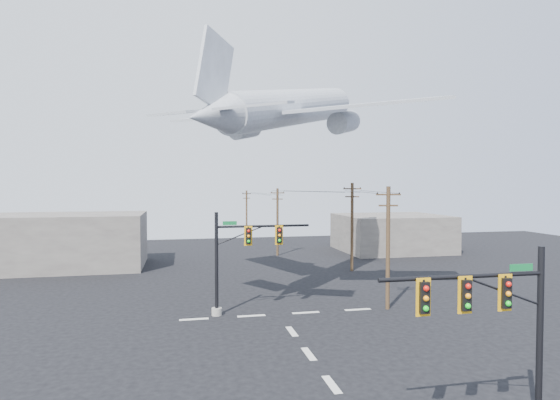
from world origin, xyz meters
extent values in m
plane|color=black|center=(0.00, 0.00, 0.00)|extent=(120.00, 120.00, 0.00)
cube|color=beige|center=(0.00, 0.00, 0.01)|extent=(0.40, 2.00, 0.01)
cube|color=beige|center=(0.00, 4.00, 0.01)|extent=(0.40, 2.00, 0.01)
cube|color=beige|center=(0.00, 8.00, 0.01)|extent=(0.40, 2.00, 0.01)
cube|color=beige|center=(-6.00, 12.00, 0.01)|extent=(2.00, 0.40, 0.01)
cube|color=beige|center=(-2.00, 12.00, 0.01)|extent=(2.00, 0.40, 0.01)
cube|color=beige|center=(2.00, 12.00, 0.01)|extent=(2.00, 0.40, 0.01)
cube|color=beige|center=(6.00, 12.00, 0.01)|extent=(2.00, 0.40, 0.01)
cylinder|color=black|center=(6.36, -5.53, 3.52)|extent=(0.24, 0.24, 7.04)
cylinder|color=black|center=(3.10, -5.53, 6.03)|extent=(6.52, 0.16, 0.16)
cylinder|color=black|center=(4.73, -5.53, 5.43)|extent=(3.48, 0.08, 0.08)
cube|color=black|center=(4.73, -5.68, 5.40)|extent=(0.34, 0.30, 1.11)
cube|color=orange|center=(4.73, -5.66, 5.40)|extent=(0.55, 0.04, 1.36)
sphere|color=red|center=(4.73, -5.86, 5.75)|extent=(0.20, 0.20, 0.20)
sphere|color=orange|center=(4.73, -5.86, 5.40)|extent=(0.20, 0.20, 0.20)
sphere|color=#0BBC17|center=(4.73, -5.86, 5.05)|extent=(0.20, 0.20, 0.20)
cube|color=black|center=(3.10, -5.68, 5.40)|extent=(0.34, 0.30, 1.11)
cube|color=orange|center=(3.10, -5.66, 5.40)|extent=(0.55, 0.04, 1.36)
sphere|color=red|center=(3.10, -5.86, 5.75)|extent=(0.20, 0.20, 0.20)
sphere|color=orange|center=(3.10, -5.86, 5.40)|extent=(0.20, 0.20, 0.20)
sphere|color=#0BBC17|center=(3.10, -5.86, 5.05)|extent=(0.20, 0.20, 0.20)
cube|color=black|center=(1.47, -5.68, 5.40)|extent=(0.34, 0.30, 1.11)
cube|color=orange|center=(1.47, -5.66, 5.40)|extent=(0.55, 0.04, 1.36)
sphere|color=red|center=(1.47, -5.86, 5.75)|extent=(0.20, 0.20, 0.20)
sphere|color=orange|center=(1.47, -5.86, 5.40)|extent=(0.20, 0.20, 0.20)
sphere|color=#0BBC17|center=(1.47, -5.86, 5.05)|extent=(0.20, 0.20, 0.20)
cube|color=#0D602B|center=(5.45, -5.59, 6.28)|extent=(0.96, 0.04, 0.26)
cylinder|color=gray|center=(-4.38, 12.68, 0.26)|extent=(0.74, 0.74, 0.53)
cylinder|color=black|center=(-4.38, 12.68, 3.68)|extent=(0.25, 0.25, 7.36)
cylinder|color=black|center=(-1.00, 12.68, 6.31)|extent=(6.76, 0.17, 0.17)
cylinder|color=black|center=(-2.69, 12.68, 5.68)|extent=(3.61, 0.08, 0.08)
cube|color=black|center=(-2.13, 12.53, 5.65)|extent=(0.36, 0.32, 1.16)
cube|color=orange|center=(-2.13, 12.55, 5.65)|extent=(0.58, 0.04, 1.42)
sphere|color=red|center=(-2.13, 12.35, 6.02)|extent=(0.21, 0.21, 0.21)
sphere|color=orange|center=(-2.13, 12.35, 5.65)|extent=(0.21, 0.21, 0.21)
sphere|color=#0BBC17|center=(-2.13, 12.35, 5.28)|extent=(0.21, 0.21, 0.21)
cube|color=black|center=(0.12, 12.53, 5.65)|extent=(0.36, 0.32, 1.16)
cube|color=orange|center=(0.12, 12.55, 5.65)|extent=(0.58, 0.04, 1.42)
sphere|color=red|center=(0.12, 12.35, 6.02)|extent=(0.21, 0.21, 0.21)
sphere|color=orange|center=(0.12, 12.35, 5.65)|extent=(0.21, 0.21, 0.21)
sphere|color=#0BBC17|center=(0.12, 12.35, 5.28)|extent=(0.21, 0.21, 0.21)
cube|color=#0D602B|center=(-3.44, 12.62, 6.57)|extent=(1.00, 0.04, 0.27)
cylinder|color=#4D3921|center=(8.25, 11.71, 4.59)|extent=(0.31, 0.31, 9.18)
cube|color=#4D3921|center=(8.25, 11.71, 8.57)|extent=(1.82, 0.50, 0.12)
cube|color=#4D3921|center=(8.25, 11.71, 7.75)|extent=(1.42, 0.41, 0.12)
cylinder|color=black|center=(7.45, 11.87, 8.67)|extent=(0.10, 0.10, 0.12)
cylinder|color=black|center=(8.25, 11.71, 8.67)|extent=(0.10, 0.10, 0.12)
cylinder|color=black|center=(9.04, 11.54, 8.67)|extent=(0.10, 0.10, 0.12)
cylinder|color=#4D3921|center=(11.12, 26.75, 4.74)|extent=(0.32, 0.32, 9.47)
cube|color=#4D3921|center=(11.12, 26.75, 8.84)|extent=(1.84, 0.79, 0.13)
cube|color=#4D3921|center=(11.12, 26.75, 7.98)|extent=(1.44, 0.64, 0.13)
cylinder|color=black|center=(10.32, 27.05, 8.94)|extent=(0.11, 0.11, 0.13)
cylinder|color=black|center=(11.12, 26.75, 8.94)|extent=(0.11, 0.11, 0.13)
cylinder|color=black|center=(11.91, 26.45, 8.94)|extent=(0.11, 0.11, 0.13)
cylinder|color=#4D3921|center=(5.49, 39.03, 4.39)|extent=(0.30, 0.30, 8.77)
cube|color=#4D3921|center=(5.49, 39.03, 8.18)|extent=(1.77, 0.55, 0.12)
cube|color=#4D3921|center=(5.49, 39.03, 7.38)|extent=(1.38, 0.46, 0.12)
cylinder|color=black|center=(4.71, 39.23, 8.27)|extent=(0.10, 0.10, 0.12)
cylinder|color=black|center=(5.49, 39.03, 8.27)|extent=(0.10, 0.10, 0.12)
cylinder|color=black|center=(6.26, 38.84, 8.27)|extent=(0.10, 0.10, 0.12)
cylinder|color=#4D3921|center=(4.15, 58.66, 4.11)|extent=(0.28, 0.28, 8.23)
cube|color=#4D3921|center=(4.15, 58.66, 7.66)|extent=(1.60, 0.79, 0.11)
cube|color=#4D3921|center=(4.15, 58.66, 6.90)|extent=(1.26, 0.63, 0.11)
cylinder|color=black|center=(3.46, 58.36, 7.75)|extent=(0.09, 0.09, 0.11)
cylinder|color=black|center=(4.15, 58.66, 7.75)|extent=(0.09, 0.09, 0.11)
cylinder|color=black|center=(4.84, 58.96, 7.75)|extent=(0.09, 0.09, 0.11)
cylinder|color=black|center=(8.85, 19.23, 8.65)|extent=(2.87, 15.05, 0.03)
cylinder|color=black|center=(7.48, 32.89, 8.45)|extent=(5.60, 12.30, 0.03)
cylinder|color=black|center=(4.04, 48.85, 7.87)|extent=(1.33, 19.63, 0.03)
cylinder|color=black|center=(10.52, 19.23, 8.65)|extent=(2.94, 15.05, 0.03)
cylinder|color=black|center=(9.13, 32.89, 8.45)|extent=(5.71, 12.30, 0.03)
cylinder|color=black|center=(5.60, 48.85, 7.87)|extent=(1.41, 19.63, 0.03)
cylinder|color=silver|center=(2.39, 17.73, 15.76)|extent=(14.69, 16.24, 6.38)
cone|color=silver|center=(9.78, 26.21, 17.87)|extent=(5.29, 5.45, 3.69)
cone|color=silver|center=(-5.00, 9.26, 13.64)|extent=(5.03, 5.21, 3.40)
cube|color=silver|center=(-3.42, 21.17, 15.24)|extent=(8.69, 12.72, 1.00)
cube|color=silver|center=(6.59, 12.45, 15.24)|extent=(12.75, 7.33, 1.00)
cylinder|color=silver|center=(-1.27, 20.61, 14.20)|extent=(3.38, 3.53, 2.19)
cylinder|color=silver|center=(5.73, 14.50, 14.20)|extent=(3.38, 3.53, 2.19)
cube|color=silver|center=(-4.67, 9.64, 16.57)|extent=(2.82, 3.19, 5.24)
cube|color=silver|center=(-6.95, 11.54, 14.10)|extent=(4.28, 4.99, 0.54)
cube|color=silver|center=(-2.47, 7.64, 14.10)|extent=(5.07, 3.87, 0.54)
cube|color=slate|center=(-20.00, 35.00, 3.00)|extent=(18.00, 10.00, 6.00)
cube|color=slate|center=(22.00, 40.00, 2.50)|extent=(14.00, 12.00, 5.00)
camera|label=1|loc=(-6.82, -20.50, 9.37)|focal=30.00mm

